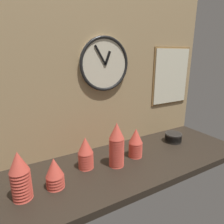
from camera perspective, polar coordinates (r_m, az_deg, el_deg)
name	(u,v)px	position (r cm, az deg, el deg)	size (l,w,h in cm)	color
ground_plane	(126,164)	(127.50, 3.97, -14.47)	(160.00, 56.00, 4.00)	black
wall_tiled_back	(105,71)	(132.67, -2.02, 11.71)	(160.00, 3.00, 105.00)	tan
cup_stack_center_left	(86,153)	(116.06, -7.56, -11.46)	(8.84, 8.84, 18.77)	#DB4C3D
cup_stack_center_right	(136,143)	(127.82, 6.78, -8.69)	(8.84, 8.84, 18.77)	#DB4C3D
cup_stack_far_left	(20,176)	(100.60, -24.78, -16.18)	(8.84, 8.84, 23.37)	#DB4C3D
cup_stack_left	(55,173)	(104.53, -16.07, -16.38)	(8.84, 8.84, 15.71)	#DB4C3D
cup_stack_center	(117,145)	(115.58, 1.33, -9.30)	(8.84, 8.84, 26.44)	#DB4C3D
bowl_stack_far_right	(173,137)	(156.27, 17.10, -6.85)	(12.49, 12.49, 6.66)	black
wall_clock	(105,64)	(128.88, -2.11, 13.54)	(34.00, 2.70, 34.00)	beige
menu_board	(171,76)	(166.53, 16.52, 9.75)	(36.30, 1.32, 44.34)	olive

